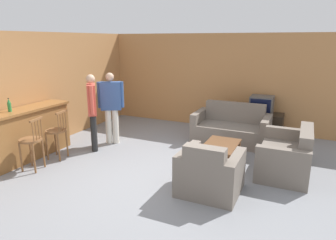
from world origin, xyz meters
The scene contains 15 objects.
ground_plane centered at (0.00, 0.00, 0.00)m, with size 24.00×24.00×0.00m, color gray.
wall_back centered at (0.00, 3.73, 1.30)m, with size 9.40×0.08×2.60m.
wall_left centered at (-3.23, 1.37, 1.30)m, with size 0.08×8.73×2.60m.
bar_counter centered at (-2.89, -0.32, 0.54)m, with size 0.55×2.10×1.07m.
bar_chair_near centered at (-2.32, -0.66, 0.54)m, with size 0.48×0.48×1.03m.
bar_chair_mid centered at (-2.32, -0.03, 0.54)m, with size 0.46×0.46×1.03m.
couch_far centered at (0.75, 2.56, 0.32)m, with size 1.78×0.96×0.92m.
armchair_near centered at (1.01, -0.11, 0.32)m, with size 0.96×0.91×0.90m.
loveseat_right centered at (2.10, 1.25, 0.32)m, with size 0.88×1.47×0.88m.
coffee_table centered at (0.86, 1.13, 0.35)m, with size 0.64×0.99×0.41m.
tv_unit centered at (1.31, 3.37, 0.30)m, with size 1.12×0.52×0.60m.
tv centered at (1.31, 3.36, 0.82)m, with size 0.56×0.50×0.44m.
bottle centered at (-2.93, -0.56, 1.19)m, with size 0.07×0.07×0.27m.
person_by_window centered at (-1.83, 1.25, 0.96)m, with size 0.54×0.40×1.70m.
person_by_counter centered at (-1.93, 0.69, 0.97)m, with size 0.41×0.47×1.71m.
Camera 1 is at (2.27, -4.44, 2.44)m, focal length 32.00 mm.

